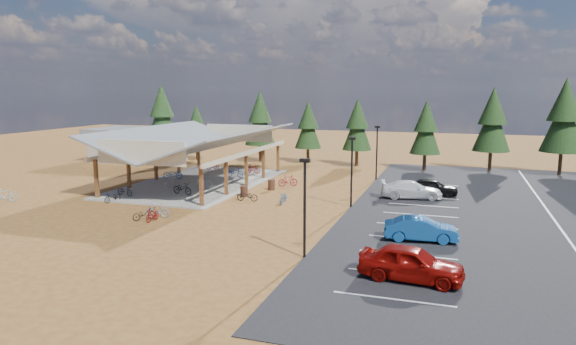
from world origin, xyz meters
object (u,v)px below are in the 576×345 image
Objects in this scene: lamp_post_1 at (352,167)px; car_3 at (411,190)px; trash_bin_1 at (271,185)px; bike_5 at (203,182)px; bike_14 at (283,198)px; lamp_post_2 at (377,149)px; outbuilding at (139,144)px; bike_8 at (113,197)px; bike_3 at (213,165)px; bike_16 at (247,196)px; bike_4 at (182,188)px; bike_pavilion at (199,142)px; bike_12 at (144,214)px; car_1 at (421,229)px; bike_9 at (4,195)px; bike_1 at (171,183)px; trash_bin_0 at (244,191)px; lamp_post_0 at (305,201)px; car_0 at (411,263)px; car_4 at (432,187)px; bike_6 at (235,172)px; bike_0 at (125,191)px; bike_7 at (253,169)px; bike_15 at (288,181)px; bike_11 at (152,215)px; bike_13 at (158,210)px; bike_2 at (173,174)px.

car_3 is (3.93, 4.39, -2.25)m from lamp_post_1.
bike_5 is (-5.68, -1.64, 0.21)m from trash_bin_1.
lamp_post_2 is at bearing 63.28° from bike_14.
bike_8 is at bearing -60.51° from outbuilding.
bike_3 reaches higher than bike_16.
bike_5 is (0.37, 2.84, 0.06)m from bike_4.
bike_pavilion is at bearing 173.77° from trash_bin_1.
bike_12 is 0.38× the size of car_1.
car_3 reaches higher than bike_9.
lamp_post_1 is at bearing -78.17° from bike_1.
trash_bin_0 is 18.25m from bike_9.
lamp_post_0 is 5.71× the size of trash_bin_1.
car_4 is (-0.04, 19.58, -0.11)m from car_0.
bike_3 is 15.46m from bike_16.
bike_6 is 12.05m from bike_14.
lamp_post_1 is at bearing 30.68° from car_1.
lamp_post_0 is at bearing -107.51° from bike_0.
outbuilding reaches higher than bike_9.
bike_7 is (16.69, -4.88, -1.44)m from outbuilding.
lamp_post_1 is 3.15× the size of bike_16.
bike_pavilion reaches higher than outbuilding.
lamp_post_0 is 6.08m from car_0.
bike_4 reaches higher than bike_15.
bike_14 is (8.72, -0.16, -0.14)m from bike_4.
bike_1 is 1.21× the size of bike_11.
bike_pavilion is at bearing 53.09° from car_0.
bike_12 is at bearing 128.68° from bike_15.
bike_15 reaches higher than trash_bin_0.
bike_9 is at bearing 82.51° from car_1.
trash_bin_0 is at bearing 129.10° from bike_15.
bike_16 is (-7.99, -0.54, -2.55)m from lamp_post_1.
lamp_post_2 is 3.05× the size of bike_13.
lamp_post_1 is 9.27m from trash_bin_0.
outbuilding is 6.30× the size of bike_15.
bike_9 is (-9.68, -7.99, -0.11)m from bike_1.
bike_3 is at bearing 100.49° from bike_8.
car_4 is (34.43, -9.99, -1.30)m from outbuilding.
bike_16 is at bearing 64.47° from bike_11.
outbuilding is at bearing 125.32° from bike_11.
bike_11 is 10.03m from bike_14.
car_1 reaches higher than bike_15.
bike_9 is 31.42m from car_3.
lamp_post_2 is at bearing -81.42° from bike_2.
lamp_post_1 is 5.68m from bike_14.
bike_14 is at bearing 114.83° from car_4.
car_0 reaches higher than bike_13.
bike_8 is 13.08m from bike_14.
bike_0 is 23.93m from car_1.
bike_2 is (-18.33, 5.86, -2.38)m from lamp_post_1.
bike_13 is at bearing -15.06° from bike_8.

